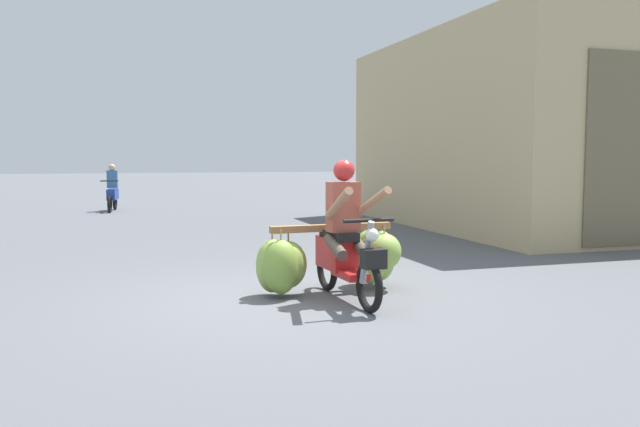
{
  "coord_description": "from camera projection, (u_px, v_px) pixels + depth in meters",
  "views": [
    {
      "loc": [
        -1.92,
        -6.98,
        1.61
      ],
      "look_at": [
        0.48,
        0.76,
        0.9
      ],
      "focal_mm": 36.32,
      "sensor_mm": 36.0,
      "label": 1
    }
  ],
  "objects": [
    {
      "name": "ground_plane",
      "position": [
        300.0,
        299.0,
        7.35
      ],
      "size": [
        120.0,
        120.0,
        0.0
      ],
      "primitive_type": "plane",
      "color": "#56595E"
    },
    {
      "name": "motorbike_main_loaded",
      "position": [
        337.0,
        254.0,
        7.59
      ],
      "size": [
        1.85,
        1.89,
        1.58
      ],
      "color": "black",
      "rests_on": "ground"
    },
    {
      "name": "motorbike_distant_ahead_left",
      "position": [
        112.0,
        192.0,
        19.2
      ],
      "size": [
        0.5,
        1.62,
        1.4
      ],
      "color": "black",
      "rests_on": "ground"
    },
    {
      "name": "shopfront_building",
      "position": [
        518.0,
        133.0,
        15.09
      ],
      "size": [
        4.99,
        8.3,
        4.34
      ],
      "color": "tan",
      "rests_on": "ground"
    }
  ]
}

